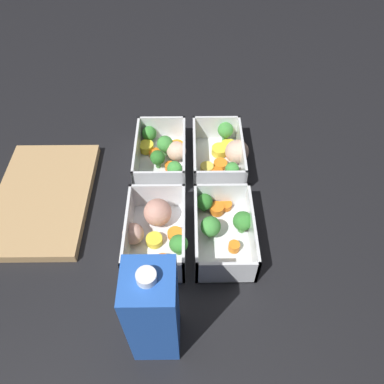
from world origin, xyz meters
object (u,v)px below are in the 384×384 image
(container_near_right, at_px, (226,153))
(container_far_left, at_px, (159,229))
(container_near_left, at_px, (225,227))
(container_far_right, at_px, (165,153))
(juice_carton, at_px, (157,312))

(container_near_right, relative_size, container_far_left, 1.02)
(container_near_left, height_order, container_near_right, same)
(container_far_right, height_order, juice_carton, juice_carton)
(container_far_left, bearing_deg, container_near_right, -35.00)
(container_far_left, distance_m, juice_carton, 0.20)
(container_near_left, relative_size, juice_carton, 0.86)
(container_near_left, bearing_deg, juice_carton, 149.71)
(container_near_left, bearing_deg, container_near_right, -4.74)
(container_near_right, bearing_deg, juice_carton, 161.73)
(container_far_left, xyz_separation_m, juice_carton, (-0.18, -0.01, 0.07))
(container_near_right, xyz_separation_m, juice_carton, (-0.38, 0.12, 0.07))
(container_near_right, xyz_separation_m, container_far_right, (0.00, 0.13, 0.00))
(container_far_right, bearing_deg, juice_carton, -179.05)
(container_far_left, bearing_deg, container_near_left, -88.47)
(container_far_right, bearing_deg, container_near_left, -149.17)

